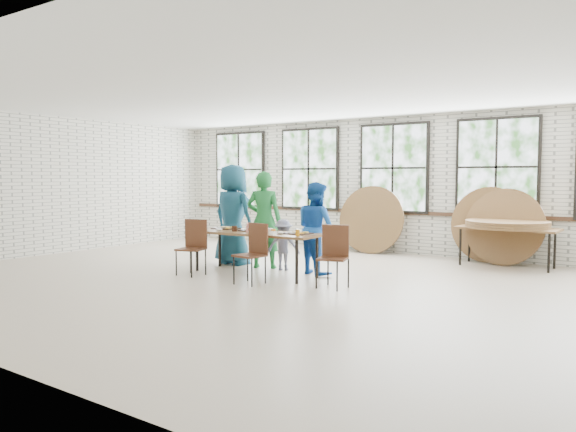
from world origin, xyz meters
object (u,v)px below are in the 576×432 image
at_px(chair_near_left, 194,242).
at_px(chair_near_right, 254,248).
at_px(storage_table, 507,230).
at_px(dining_table, 255,235).

xyz_separation_m(chair_near_left, chair_near_right, (1.35, -0.02, 0.00)).
height_order(chair_near_right, storage_table, chair_near_right).
bearing_deg(dining_table, chair_near_right, -55.65).
distance_m(dining_table, chair_near_left, 1.06).
height_order(dining_table, chair_near_left, chair_near_left).
bearing_deg(storage_table, chair_near_right, -124.62).
bearing_deg(storage_table, dining_table, -134.04).
bearing_deg(dining_table, storage_table, 41.48).
distance_m(dining_table, chair_near_right, 0.82).
xyz_separation_m(chair_near_right, storage_table, (2.86, 3.98, 0.13)).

